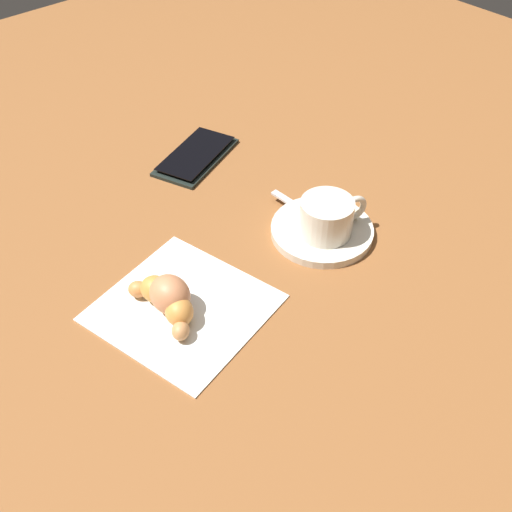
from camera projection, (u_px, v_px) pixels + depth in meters
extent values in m
plane|color=brown|center=(250.00, 267.00, 0.75)|extent=(1.80, 1.80, 0.00)
cylinder|color=silver|center=(322.00, 231.00, 0.79)|extent=(0.13, 0.13, 0.01)
cylinder|color=silver|center=(326.00, 217.00, 0.76)|extent=(0.07, 0.07, 0.05)
cylinder|color=black|center=(326.00, 217.00, 0.76)|extent=(0.06, 0.06, 0.00)
torus|color=silver|center=(354.00, 208.00, 0.77)|extent=(0.04, 0.02, 0.04)
cube|color=silver|center=(302.00, 210.00, 0.81)|extent=(0.01, 0.11, 0.00)
ellipsoid|color=silver|center=(341.00, 233.00, 0.77)|extent=(0.02, 0.03, 0.01)
cube|color=beige|center=(333.00, 211.00, 0.80)|extent=(0.05, 0.06, 0.01)
cube|color=white|center=(182.00, 306.00, 0.70)|extent=(0.21, 0.21, 0.00)
ellipsoid|color=tan|center=(181.00, 331.00, 0.66)|extent=(0.03, 0.03, 0.02)
ellipsoid|color=#D3883E|center=(179.00, 311.00, 0.67)|extent=(0.04, 0.05, 0.03)
ellipsoid|color=#C97D52|center=(170.00, 294.00, 0.68)|extent=(0.04, 0.05, 0.04)
ellipsoid|color=#CA893C|center=(156.00, 289.00, 0.69)|extent=(0.04, 0.05, 0.03)
ellipsoid|color=#CC7E42|center=(138.00, 289.00, 0.70)|extent=(0.03, 0.03, 0.02)
cube|color=black|center=(196.00, 156.00, 0.91)|extent=(0.15, 0.12, 0.01)
cube|color=black|center=(196.00, 153.00, 0.91)|extent=(0.14, 0.10, 0.00)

